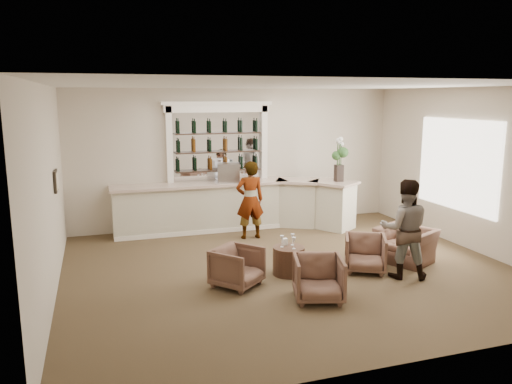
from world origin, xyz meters
TOP-DOWN VIEW (x-y plane):
  - ground at (0.00, 0.00)m, footprint 8.00×8.00m
  - room_shell at (0.16, 0.71)m, footprint 8.04×7.02m
  - bar_counter at (-0.16, 3.00)m, footprint 5.72×1.80m
  - back_bar_alcove at (-0.50, 3.41)m, footprint 2.64×0.25m
  - cocktail_table at (-0.12, -0.24)m, footprint 0.57×0.57m
  - sommelier at (-0.09, 2.18)m, footprint 0.64×0.43m
  - guest at (1.72, -0.98)m, footprint 1.04×0.95m
  - armchair_left at (-1.15, -0.51)m, footprint 1.01×1.01m
  - armchair_center at (-0.11, -1.45)m, footprint 0.93×0.94m
  - armchair_right at (1.25, -0.52)m, footprint 0.96×0.97m
  - armchair_far at (2.27, -0.27)m, footprint 1.23×1.28m
  - espresso_machine at (-0.34, 3.04)m, footprint 0.60×0.54m
  - flower_vase at (2.16, 2.36)m, footprint 0.27×0.27m
  - wine_glass_bar_left at (0.31, 2.93)m, footprint 0.07×0.07m
  - wine_glass_bar_right at (0.31, 3.04)m, footprint 0.07×0.07m
  - wine_glass_tbl_a at (-0.24, -0.21)m, footprint 0.07×0.07m
  - wine_glass_tbl_b at (-0.02, -0.16)m, footprint 0.07×0.07m
  - wine_glass_tbl_c at (-0.08, -0.37)m, footprint 0.07×0.07m
  - napkin_holder at (-0.14, -0.10)m, footprint 0.08×0.08m

SIDE VIEW (x-z plane):
  - ground at x=0.00m, z-range 0.00..0.00m
  - cocktail_table at x=-0.12m, z-range 0.00..0.50m
  - armchair_far at x=2.27m, z-range 0.00..0.64m
  - armchair_left at x=-1.15m, z-range 0.00..0.66m
  - armchair_right at x=1.25m, z-range 0.00..0.66m
  - armchair_center at x=-0.11m, z-range 0.00..0.69m
  - napkin_holder at x=-0.14m, z-range 0.50..0.62m
  - bar_counter at x=-0.16m, z-range 0.00..1.14m
  - wine_glass_tbl_a at x=-0.24m, z-range 0.50..0.71m
  - wine_glass_tbl_b at x=-0.02m, z-range 0.50..0.71m
  - wine_glass_tbl_c at x=-0.08m, z-range 0.50..0.71m
  - sommelier at x=-0.09m, z-range 0.00..1.73m
  - guest at x=1.72m, z-range 0.00..1.73m
  - wine_glass_bar_left at x=0.31m, z-range 1.14..1.35m
  - wine_glass_bar_right at x=0.31m, z-range 1.14..1.35m
  - espresso_machine at x=-0.34m, z-range 1.14..1.59m
  - flower_vase at x=2.16m, z-range 1.21..2.24m
  - back_bar_alcove at x=-0.50m, z-range 0.53..3.53m
  - room_shell at x=0.16m, z-range 0.68..4.00m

